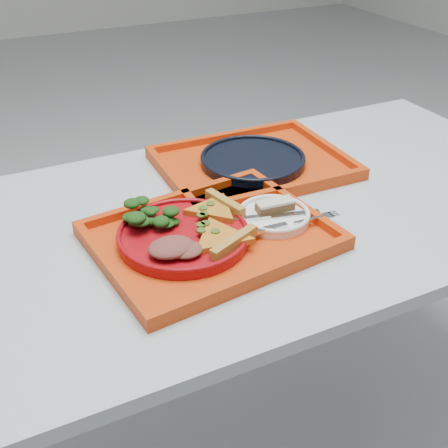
{
  "coord_description": "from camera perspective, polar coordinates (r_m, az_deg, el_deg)",
  "views": [
    {
      "loc": [
        -0.5,
        -0.94,
        1.38
      ],
      "look_at": [
        -0.09,
        -0.08,
        0.78
      ],
      "focal_mm": 45.0,
      "sensor_mm": 36.0,
      "label": 1
    }
  ],
  "objects": [
    {
      "name": "meat_portion",
      "position": [
        1.04,
        -5.39,
        -2.37
      ],
      "size": [
        0.09,
        0.07,
        0.03
      ],
      "primitive_type": "ellipsoid",
      "color": "brown",
      "rests_on": "dinner_plate"
    },
    {
      "name": "fork",
      "position": [
        1.14,
        7.02,
        0.11
      ],
      "size": [
        0.19,
        0.03,
        0.01
      ],
      "primitive_type": "cube",
      "rotation": [
        0.0,
        0.0,
        -0.05
      ],
      "color": "silver",
      "rests_on": "side_plate"
    },
    {
      "name": "pizza_slice_a",
      "position": [
        1.08,
        -0.39,
        -1.19
      ],
      "size": [
        0.16,
        0.17,
        0.02
      ],
      "primitive_type": null,
      "rotation": [
        0.0,
        0.0,
        1.98
      ],
      "color": "gold",
      "rests_on": "dinner_plate"
    },
    {
      "name": "tray_main",
      "position": [
        1.13,
        -1.33,
        -1.53
      ],
      "size": [
        0.49,
        0.4,
        0.01
      ],
      "primitive_type": "cube",
      "rotation": [
        0.0,
        0.0,
        0.11
      ],
      "color": "#BE350A",
      "rests_on": "table"
    },
    {
      "name": "pizza_slice_b",
      "position": [
        1.17,
        -1.09,
        1.66
      ],
      "size": [
        0.15,
        0.14,
        0.02
      ],
      "primitive_type": null,
      "rotation": [
        0.0,
        0.0,
        3.4
      ],
      "color": "gold",
      "rests_on": "dinner_plate"
    },
    {
      "name": "tray_far",
      "position": [
        1.42,
        2.92,
        5.92
      ],
      "size": [
        0.46,
        0.36,
        0.01
      ],
      "primitive_type": "cube",
      "rotation": [
        0.0,
        0.0,
        -0.02
      ],
      "color": "#BE350A",
      "rests_on": "table"
    },
    {
      "name": "dinner_plate",
      "position": [
        1.11,
        -4.14,
        -1.32
      ],
      "size": [
        0.26,
        0.26,
        0.02
      ],
      "primitive_type": "cylinder",
      "color": "maroon",
      "rests_on": "tray_main"
    },
    {
      "name": "dessert_bar",
      "position": [
        1.18,
        5.21,
        1.88
      ],
      "size": [
        0.08,
        0.04,
        0.02
      ],
      "rotation": [
        0.0,
        0.0,
        -0.09
      ],
      "color": "#52381B",
      "rests_on": "side_plate"
    },
    {
      "name": "salad_heap",
      "position": [
        1.14,
        -7.31,
        1.4
      ],
      "size": [
        0.1,
        0.09,
        0.05
      ],
      "primitive_type": "ellipsoid",
      "color": "black",
      "rests_on": "dinner_plate"
    },
    {
      "name": "knife",
      "position": [
        1.17,
        5.4,
        0.89
      ],
      "size": [
        0.18,
        0.06,
        0.01
      ],
      "primitive_type": "cube",
      "rotation": [
        0.0,
        0.0,
        -0.25
      ],
      "color": "silver",
      "rests_on": "side_plate"
    },
    {
      "name": "table",
      "position": [
        1.28,
        1.9,
        -1.35
      ],
      "size": [
        1.6,
        0.8,
        0.75
      ],
      "color": "#97A2A9",
      "rests_on": "ground"
    },
    {
      "name": "ground",
      "position": [
        1.75,
        1.48,
        -20.17
      ],
      "size": [
        10.0,
        10.0,
        0.0
      ],
      "primitive_type": "plane",
      "color": "#979BA0",
      "rests_on": "ground"
    },
    {
      "name": "side_plate",
      "position": [
        1.18,
        5.07,
        0.71
      ],
      "size": [
        0.15,
        0.15,
        0.01
      ],
      "primitive_type": "cylinder",
      "color": "white",
      "rests_on": "tray_main"
    },
    {
      "name": "navy_plate",
      "position": [
        1.41,
        2.94,
        6.43
      ],
      "size": [
        0.26,
        0.26,
        0.02
      ],
      "primitive_type": "cylinder",
      "color": "black",
      "rests_on": "tray_far"
    }
  ]
}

